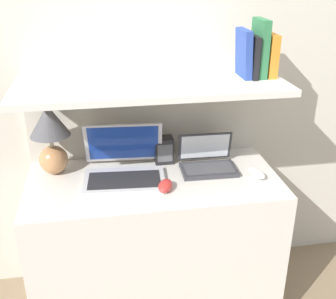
{
  "coord_description": "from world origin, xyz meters",
  "views": [
    {
      "loc": [
        -0.22,
        -1.41,
        1.66
      ],
      "look_at": [
        0.07,
        0.27,
        0.88
      ],
      "focal_mm": 45.0,
      "sensor_mm": 36.0,
      "label": 1
    }
  ],
  "objects_px": {
    "router_box": "(164,150)",
    "book_black": "(251,56)",
    "book_green": "(260,48)",
    "second_mouse": "(256,173)",
    "book_orange": "(269,55)",
    "table_lamp": "(50,134)",
    "laptop_small": "(207,162)",
    "laptop_large": "(124,167)",
    "computer_mouse": "(165,186)",
    "book_blue": "(244,53)"
  },
  "relations": [
    {
      "from": "laptop_small",
      "to": "second_mouse",
      "type": "height_order",
      "value": "laptop_small"
    },
    {
      "from": "laptop_large",
      "to": "book_green",
      "type": "xyz_separation_m",
      "value": [
        0.61,
        0.02,
        0.52
      ]
    },
    {
      "from": "book_blue",
      "to": "laptop_large",
      "type": "bearing_deg",
      "value": -177.49
    },
    {
      "from": "table_lamp",
      "to": "laptop_small",
      "type": "distance_m",
      "value": 0.74
    },
    {
      "from": "router_box",
      "to": "book_black",
      "type": "distance_m",
      "value": 0.61
    },
    {
      "from": "laptop_small",
      "to": "book_green",
      "type": "relative_size",
      "value": 1.08
    },
    {
      "from": "table_lamp",
      "to": "book_black",
      "type": "distance_m",
      "value": 0.96
    },
    {
      "from": "book_green",
      "to": "book_black",
      "type": "bearing_deg",
      "value": 180.0
    },
    {
      "from": "computer_mouse",
      "to": "book_orange",
      "type": "xyz_separation_m",
      "value": [
        0.49,
        0.17,
        0.52
      ]
    },
    {
      "from": "computer_mouse",
      "to": "book_blue",
      "type": "xyz_separation_m",
      "value": [
        0.37,
        0.17,
        0.53
      ]
    },
    {
      "from": "book_green",
      "to": "laptop_large",
      "type": "bearing_deg",
      "value": -177.78
    },
    {
      "from": "book_green",
      "to": "router_box",
      "type": "bearing_deg",
      "value": 165.12
    },
    {
      "from": "computer_mouse",
      "to": "book_blue",
      "type": "distance_m",
      "value": 0.67
    },
    {
      "from": "table_lamp",
      "to": "computer_mouse",
      "type": "xyz_separation_m",
      "value": [
        0.49,
        -0.25,
        -0.18
      ]
    },
    {
      "from": "router_box",
      "to": "book_blue",
      "type": "distance_m",
      "value": 0.6
    },
    {
      "from": "book_green",
      "to": "book_black",
      "type": "relative_size",
      "value": 1.36
    },
    {
      "from": "book_green",
      "to": "table_lamp",
      "type": "bearing_deg",
      "value": 175.17
    },
    {
      "from": "laptop_small",
      "to": "computer_mouse",
      "type": "xyz_separation_m",
      "value": [
        -0.23,
        -0.16,
        -0.02
      ]
    },
    {
      "from": "book_orange",
      "to": "table_lamp",
      "type": "bearing_deg",
      "value": 175.4
    },
    {
      "from": "table_lamp",
      "to": "laptop_small",
      "type": "relative_size",
      "value": 1.27
    },
    {
      "from": "computer_mouse",
      "to": "router_box",
      "type": "distance_m",
      "value": 0.28
    },
    {
      "from": "laptop_large",
      "to": "book_green",
      "type": "distance_m",
      "value": 0.8
    },
    {
      "from": "laptop_large",
      "to": "book_blue",
      "type": "height_order",
      "value": "book_blue"
    },
    {
      "from": "book_orange",
      "to": "computer_mouse",
      "type": "bearing_deg",
      "value": -160.99
    },
    {
      "from": "book_green",
      "to": "book_blue",
      "type": "xyz_separation_m",
      "value": [
        -0.07,
        0.0,
        -0.02
      ]
    },
    {
      "from": "second_mouse",
      "to": "book_green",
      "type": "bearing_deg",
      "value": 84.61
    },
    {
      "from": "second_mouse",
      "to": "book_orange",
      "type": "relative_size",
      "value": 0.62
    },
    {
      "from": "laptop_large",
      "to": "book_orange",
      "type": "xyz_separation_m",
      "value": [
        0.66,
        0.02,
        0.49
      ]
    },
    {
      "from": "book_orange",
      "to": "book_green",
      "type": "bearing_deg",
      "value": 180.0
    },
    {
      "from": "table_lamp",
      "to": "book_orange",
      "type": "distance_m",
      "value": 1.04
    },
    {
      "from": "laptop_small",
      "to": "book_green",
      "type": "xyz_separation_m",
      "value": [
        0.21,
        0.0,
        0.53
      ]
    },
    {
      "from": "laptop_large",
      "to": "book_black",
      "type": "height_order",
      "value": "book_black"
    },
    {
      "from": "second_mouse",
      "to": "laptop_large",
      "type": "bearing_deg",
      "value": 170.44
    },
    {
      "from": "book_green",
      "to": "computer_mouse",
      "type": "bearing_deg",
      "value": -159.15
    },
    {
      "from": "laptop_small",
      "to": "router_box",
      "type": "height_order",
      "value": "laptop_small"
    },
    {
      "from": "book_orange",
      "to": "book_black",
      "type": "height_order",
      "value": "book_orange"
    },
    {
      "from": "computer_mouse",
      "to": "second_mouse",
      "type": "relative_size",
      "value": 1.07
    },
    {
      "from": "laptop_large",
      "to": "router_box",
      "type": "relative_size",
      "value": 3.01
    },
    {
      "from": "computer_mouse",
      "to": "book_blue",
      "type": "bearing_deg",
      "value": 24.34
    },
    {
      "from": "table_lamp",
      "to": "laptop_large",
      "type": "height_order",
      "value": "table_lamp"
    },
    {
      "from": "laptop_small",
      "to": "book_blue",
      "type": "relative_size",
      "value": 1.29
    },
    {
      "from": "table_lamp",
      "to": "book_black",
      "type": "height_order",
      "value": "book_black"
    },
    {
      "from": "laptop_small",
      "to": "computer_mouse",
      "type": "height_order",
      "value": "laptop_small"
    },
    {
      "from": "second_mouse",
      "to": "router_box",
      "type": "xyz_separation_m",
      "value": [
        -0.4,
        0.23,
        0.04
      ]
    },
    {
      "from": "book_orange",
      "to": "laptop_small",
      "type": "bearing_deg",
      "value": -178.91
    },
    {
      "from": "second_mouse",
      "to": "book_blue",
      "type": "relative_size",
      "value": 0.55
    },
    {
      "from": "table_lamp",
      "to": "computer_mouse",
      "type": "height_order",
      "value": "table_lamp"
    },
    {
      "from": "computer_mouse",
      "to": "book_black",
      "type": "distance_m",
      "value": 0.68
    },
    {
      "from": "table_lamp",
      "to": "laptop_large",
      "type": "distance_m",
      "value": 0.37
    },
    {
      "from": "table_lamp",
      "to": "computer_mouse",
      "type": "bearing_deg",
      "value": -26.99
    }
  ]
}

